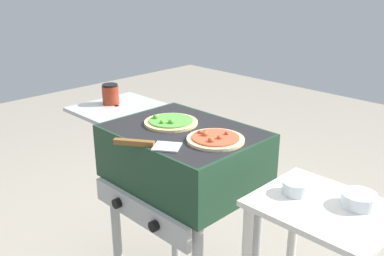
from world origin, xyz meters
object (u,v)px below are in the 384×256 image
object	(u,v)px
topping_bowl_far	(359,200)
sauce_jar	(110,94)
spatula	(148,144)
pizza_veggie	(171,122)
grill	(181,160)
topping_bowl_near	(296,188)
pizza_pepperoni	(214,139)

from	to	relation	value
topping_bowl_far	sauce_jar	bearing A→B (deg)	-176.72
sauce_jar	spatula	xyz separation A→B (m)	(0.56, -0.22, -0.04)
sauce_jar	pizza_veggie	bearing A→B (deg)	1.45
grill	topping_bowl_near	xyz separation A→B (m)	(0.56, 0.00, 0.08)
pizza_pepperoni	spatula	bearing A→B (deg)	-123.95
topping_bowl_near	topping_bowl_far	bearing A→B (deg)	20.93
topping_bowl_near	topping_bowl_far	xyz separation A→B (m)	(0.19, 0.07, 0.00)
pizza_pepperoni	spatula	size ratio (longest dim) A/B	0.92
pizza_veggie	topping_bowl_far	xyz separation A→B (m)	(0.83, 0.06, -0.08)
spatula	topping_bowl_near	bearing A→B (deg)	23.17
spatula	grill	bearing A→B (deg)	102.18
pizza_veggie	sauce_jar	xyz separation A→B (m)	(-0.43, -0.01, 0.04)
grill	pizza_veggie	distance (m)	0.17
sauce_jar	spatula	size ratio (longest dim) A/B	0.41
sauce_jar	topping_bowl_far	bearing A→B (deg)	3.28
sauce_jar	topping_bowl_far	size ratio (longest dim) A/B	0.89
pizza_veggie	sauce_jar	bearing A→B (deg)	-178.55
pizza_veggie	topping_bowl_near	xyz separation A→B (m)	(0.64, -0.01, -0.08)
grill	pizza_pepperoni	size ratio (longest dim) A/B	4.21
pizza_pepperoni	topping_bowl_far	xyz separation A→B (m)	(0.56, 0.08, -0.08)
pizza_pepperoni	topping_bowl_near	world-z (taller)	pizza_pepperoni
spatula	topping_bowl_far	world-z (taller)	spatula
pizza_veggie	sauce_jar	world-z (taller)	sauce_jar
grill	topping_bowl_far	size ratio (longest dim) A/B	8.46
grill	pizza_pepperoni	distance (m)	0.25
grill	sauce_jar	size ratio (longest dim) A/B	9.48
pizza_pepperoni	sauce_jar	size ratio (longest dim) A/B	2.25
topping_bowl_near	spatula	bearing A→B (deg)	-156.83
pizza_pepperoni	topping_bowl_near	size ratio (longest dim) A/B	2.45
topping_bowl_far	pizza_veggie	bearing A→B (deg)	-175.76
pizza_veggie	spatula	distance (m)	0.26
grill	sauce_jar	bearing A→B (deg)	179.64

